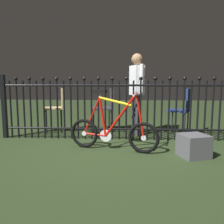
# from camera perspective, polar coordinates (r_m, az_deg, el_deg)

# --- Properties ---
(ground_plane) EXTENTS (20.00, 20.00, 0.00)m
(ground_plane) POSITION_cam_1_polar(r_m,az_deg,el_deg) (3.26, -0.59, -10.14)
(ground_plane) COLOR #25341A
(iron_fence) EXTENTS (3.97, 0.07, 1.13)m
(iron_fence) POSITION_cam_1_polar(r_m,az_deg,el_deg) (3.86, -0.52, 1.40)
(iron_fence) COLOR black
(iron_fence) RESTS_ON ground
(bicycle) EXTENTS (1.32, 0.48, 0.89)m
(bicycle) POSITION_cam_1_polar(r_m,az_deg,el_deg) (3.25, 0.14, -4.73)
(bicycle) COLOR black
(bicycle) RESTS_ON ground
(chair_charcoal) EXTENTS (0.51, 0.51, 0.88)m
(chair_charcoal) POSITION_cam_1_polar(r_m,az_deg,el_deg) (4.55, -1.61, 1.82)
(chair_charcoal) COLOR black
(chair_charcoal) RESTS_ON ground
(chair_tan) EXTENTS (0.47, 0.47, 0.88)m
(chair_tan) POSITION_cam_1_polar(r_m,az_deg,el_deg) (4.61, -13.86, 1.76)
(chair_tan) COLOR black
(chair_tan) RESTS_ON ground
(chair_navy) EXTENTS (0.51, 0.51, 0.88)m
(chair_navy) POSITION_cam_1_polar(r_m,az_deg,el_deg) (4.45, 17.74, 1.24)
(chair_navy) COLOR black
(chair_navy) RESTS_ON ground
(person_visitor) EXTENTS (0.28, 0.45, 1.52)m
(person_visitor) POSITION_cam_1_polar(r_m,az_deg,el_deg) (4.20, 6.35, 6.21)
(person_visitor) COLOR #2D2D33
(person_visitor) RESTS_ON ground
(display_crate) EXTENTS (0.43, 0.43, 0.30)m
(display_crate) POSITION_cam_1_polar(r_m,az_deg,el_deg) (3.20, 20.16, -8.10)
(display_crate) COLOR #4C4C51
(display_crate) RESTS_ON ground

